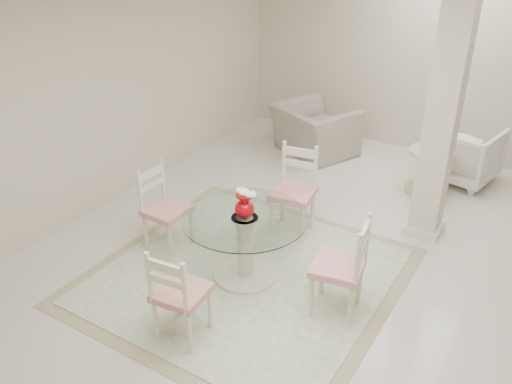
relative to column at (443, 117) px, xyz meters
The scene contains 13 objects.
ground 1.94m from the column, 111.04° to the right, with size 7.00×7.00×0.00m, color beige.
room_shell 1.48m from the column, 111.04° to the right, with size 6.02×7.02×2.71m.
column is the anchor object (origin of this frame).
area_rug 2.53m from the column, 125.37° to the right, with size 2.79×2.79×0.02m.
dining_table 2.37m from the column, 125.37° to the right, with size 1.18×1.18×0.68m.
red_vase 2.21m from the column, 125.41° to the right, with size 0.21×0.18×0.28m.
dining_chair_east 1.92m from the column, 97.32° to the right, with size 0.49×0.49×1.06m.
dining_chair_north 1.64m from the column, 149.83° to the right, with size 0.50×0.50×1.09m.
dining_chair_west 2.97m from the column, 142.28° to the right, with size 0.42×0.42×1.01m.
dining_chair_south 3.14m from the column, 114.09° to the right, with size 0.43×0.43×0.99m.
recliner_taupe 2.60m from the column, 146.94° to the left, with size 1.09×0.95×0.71m, color #9F9384.
armchair_white 1.83m from the column, 89.05° to the left, with size 0.79×0.81×0.74m, color white.
side_table 1.47m from the column, 104.96° to the left, with size 0.55×0.55×0.57m.
Camera 1 is at (1.61, -4.05, 3.24)m, focal length 38.00 mm.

